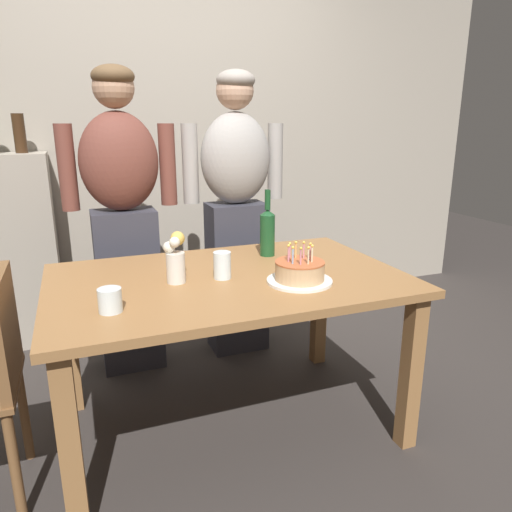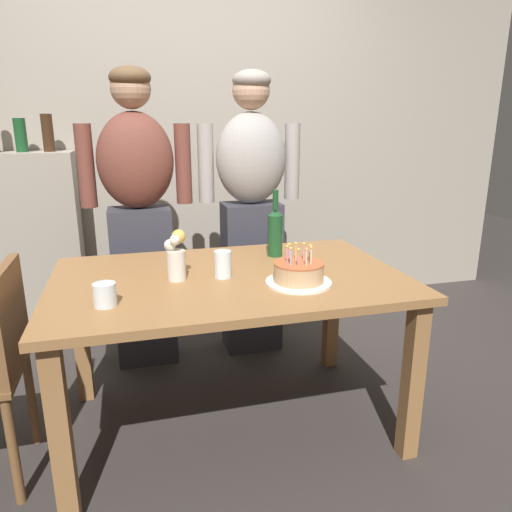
{
  "view_description": "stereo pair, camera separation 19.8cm",
  "coord_description": "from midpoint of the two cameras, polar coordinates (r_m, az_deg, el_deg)",
  "views": [
    {
      "loc": [
        -0.58,
        -1.85,
        1.38
      ],
      "look_at": [
        0.1,
        -0.07,
        0.84
      ],
      "focal_mm": 33.15,
      "sensor_mm": 36.0,
      "label": 1
    },
    {
      "loc": [
        -0.4,
        -1.91,
        1.38
      ],
      "look_at": [
        0.1,
        -0.07,
        0.84
      ],
      "focal_mm": 33.15,
      "sensor_mm": 36.0,
      "label": 2
    }
  ],
  "objects": [
    {
      "name": "shelf_cabinet",
      "position": [
        3.36,
        -24.92,
        1.13
      ],
      "size": [
        0.73,
        0.3,
        1.5
      ],
      "color": "#9E9384",
      "rests_on": "ground_plane"
    },
    {
      "name": "birthday_cake",
      "position": [
        1.95,
        8.07,
        -2.2
      ],
      "size": [
        0.27,
        0.27,
        0.17
      ],
      "color": "white",
      "rests_on": "dining_table"
    },
    {
      "name": "water_glass_near",
      "position": [
        2.01,
        -1.22,
        -1.04
      ],
      "size": [
        0.07,
        0.07,
        0.12
      ],
      "primitive_type": "cylinder",
      "color": "silver",
      "rests_on": "dining_table"
    },
    {
      "name": "ground_plane",
      "position": [
        2.39,
        -0.45,
        -19.52
      ],
      "size": [
        10.0,
        10.0,
        0.0
      ],
      "primitive_type": "plane",
      "color": "#332D2B"
    },
    {
      "name": "back_wall",
      "position": [
        3.47,
        -7.2,
        14.39
      ],
      "size": [
        5.2,
        0.1,
        2.6
      ],
      "primitive_type": "cube",
      "color": "#9E9384",
      "rests_on": "ground_plane"
    },
    {
      "name": "flower_vase",
      "position": [
        1.98,
        -6.82,
        -0.13
      ],
      "size": [
        0.09,
        0.09,
        0.21
      ],
      "color": "silver",
      "rests_on": "dining_table"
    },
    {
      "name": "person_woman_cardigan",
      "position": [
        2.81,
        1.45,
        5.45
      ],
      "size": [
        0.61,
        0.27,
        1.66
      ],
      "rotation": [
        0.0,
        0.0,
        3.14
      ],
      "color": "#33333D",
      "rests_on": "ground_plane"
    },
    {
      "name": "wine_bottle",
      "position": [
        2.33,
        4.76,
        2.97
      ],
      "size": [
        0.07,
        0.07,
        0.33
      ],
      "color": "#194723",
      "rests_on": "dining_table"
    },
    {
      "name": "water_glass_far",
      "position": [
        1.76,
        -14.74,
        -4.6
      ],
      "size": [
        0.08,
        0.08,
        0.09
      ],
      "primitive_type": "cylinder",
      "color": "silver",
      "rests_on": "dining_table"
    },
    {
      "name": "dining_table",
      "position": [
        2.08,
        -0.49,
        -4.93
      ],
      "size": [
        1.5,
        0.96,
        0.74
      ],
      "color": "olive",
      "rests_on": "ground_plane"
    },
    {
      "name": "person_man_bearded",
      "position": [
        2.7,
        -11.88,
        4.69
      ],
      "size": [
        0.61,
        0.27,
        1.66
      ],
      "rotation": [
        0.0,
        0.0,
        3.14
      ],
      "color": "#33333D",
      "rests_on": "ground_plane"
    }
  ]
}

